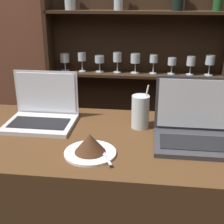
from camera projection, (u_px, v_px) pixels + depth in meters
name	position (u px, v px, depth m)	size (l,w,h in m)	color
back_wall	(125.00, 22.00, 2.32)	(7.00, 0.06, 2.70)	brown
back_shelf	(135.00, 77.00, 2.38)	(1.32, 0.18, 1.79)	#332114
laptop_near	(42.00, 113.00, 1.43)	(0.30, 0.23, 0.23)	silver
laptop_far	(193.00, 129.00, 1.25)	(0.31, 0.24, 0.25)	#333338
cake_plate	(90.00, 146.00, 1.16)	(0.20, 0.20, 0.08)	white
water_glass	(140.00, 112.00, 1.37)	(0.08, 0.08, 0.20)	silver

